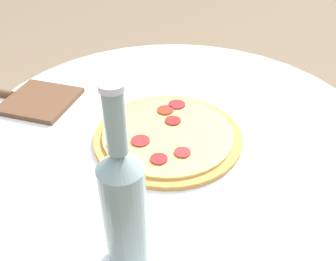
# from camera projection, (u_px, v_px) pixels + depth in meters

# --- Properties ---
(table) EXTENTS (0.88, 0.88, 0.77)m
(table) POSITION_uv_depth(u_px,v_px,m) (175.00, 189.00, 0.93)
(table) COLOR white
(table) RESTS_ON ground_plane
(pizza) EXTENTS (0.31, 0.31, 0.02)m
(pizza) POSITION_uv_depth(u_px,v_px,m) (168.00, 135.00, 0.78)
(pizza) COLOR #B77F3D
(pizza) RESTS_ON table
(beer_bottle) EXTENTS (0.06, 0.06, 0.29)m
(beer_bottle) POSITION_uv_depth(u_px,v_px,m) (124.00, 204.00, 0.49)
(beer_bottle) COLOR gray
(beer_bottle) RESTS_ON table
(pizza_paddle) EXTENTS (0.26, 0.23, 0.02)m
(pizza_paddle) POSITION_uv_depth(u_px,v_px,m) (33.00, 99.00, 0.90)
(pizza_paddle) COLOR brown
(pizza_paddle) RESTS_ON table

